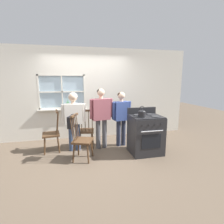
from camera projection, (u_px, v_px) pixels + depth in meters
name	position (u px, v px, depth m)	size (l,w,h in m)	color
ground_plane	(93.00, 155.00, 4.19)	(16.00, 16.00, 0.00)	brown
wall_back	(88.00, 94.00, 5.29)	(6.40, 0.16, 2.70)	silver
chair_by_window	(82.00, 140.00, 3.87)	(0.52, 0.53, 1.03)	#4C331E
chair_near_wall	(86.00, 131.00, 4.60)	(0.47, 0.46, 1.03)	#4C331E
chair_center_cluster	(52.00, 134.00, 4.33)	(0.45, 0.47, 1.03)	#4C331E
person_elderly_left	(74.00, 116.00, 4.29)	(0.57, 0.23, 1.47)	#384766
person_teen_center	(101.00, 113.00, 4.45)	(0.61, 0.27, 1.55)	#4C4C51
person_adult_right	(121.00, 114.00, 4.62)	(0.54, 0.27, 1.46)	#2D3347
stove	(145.00, 134.00, 4.23)	(0.75, 0.68, 1.08)	#232326
kettle	(142.00, 113.00, 3.97)	(0.21, 0.17, 0.25)	black
potted_plant	(68.00, 106.00, 5.13)	(0.15, 0.15, 0.32)	beige
handbag	(71.00, 122.00, 3.83)	(0.24, 0.24, 0.31)	black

